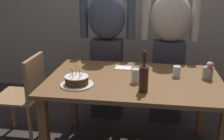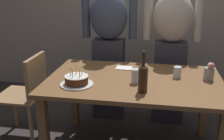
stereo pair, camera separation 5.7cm
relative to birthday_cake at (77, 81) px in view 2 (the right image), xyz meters
The scene contains 10 objects.
dining_table 0.52m from the birthday_cake, 26.46° to the left, with size 1.50×0.96×0.74m.
birthday_cake is the anchor object (origin of this frame).
water_glass_near 0.48m from the birthday_cake, 15.56° to the left, with size 0.07×0.07×0.12m, color silver.
water_glass_far 0.88m from the birthday_cake, 21.62° to the left, with size 0.07×0.07×0.10m, color silver.
wine_bottle 0.55m from the birthday_cake, ahead, with size 0.07×0.07×0.32m.
napkin_stack 0.59m from the birthday_cake, 56.64° to the left, with size 0.16×0.12×0.01m, color white.
flower_vase 1.12m from the birthday_cake, 15.87° to the left, with size 0.09×0.09×0.16m.
person_man_bearded 0.94m from the birthday_cake, 84.26° to the left, with size 0.61×0.27×1.66m.
person_woman_cardigan 1.21m from the birthday_cake, 50.35° to the left, with size 0.61×0.27×1.66m.
dining_chair 0.72m from the birthday_cake, 152.67° to the left, with size 0.42×0.42×0.87m.
Camera 2 is at (0.19, -2.22, 1.57)m, focal length 43.99 mm.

